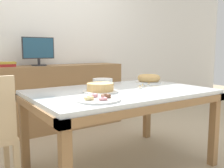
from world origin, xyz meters
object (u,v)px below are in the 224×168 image
Objects in this scene: plate_stack at (103,82)px; tealight_centre at (149,84)px; pastry_platter at (98,99)px; tealight_near_cakes at (140,88)px; computer_monitor at (39,51)px; book_stack at (6,64)px; tealight_right_edge at (143,86)px; cake_chocolate_round at (100,88)px; cake_golden_bundt at (149,79)px.

plate_stack is 5.25× the size of tealight_centre.
tealight_near_cakes is (0.63, 0.26, -0.00)m from pastry_platter.
computer_monitor is 1.61m from tealight_near_cakes.
book_stack is 6.00× the size of tealight_right_edge.
tealight_centre is (0.40, -0.28, -0.02)m from plate_stack.
tealight_centre is (0.14, 0.06, 0.00)m from tealight_right_edge.
tealight_near_cakes is at bearing -6.64° from cake_chocolate_round.
cake_golden_bundt is at bearing 38.84° from tealight_right_edge.
computer_monitor is 10.60× the size of tealight_right_edge.
pastry_platter reaches higher than tealight_near_cakes.
computer_monitor is at bearing 85.62° from pastry_platter.
computer_monitor reaches higher than cake_chocolate_round.
plate_stack is 5.25× the size of tealight_near_cakes.
computer_monitor is at bearing 106.58° from plate_stack.
computer_monitor is at bearing 108.23° from tealight_near_cakes.
cake_golden_bundt is at bearing 48.37° from tealight_centre.
cake_chocolate_round reaches higher than tealight_right_edge.
computer_monitor is 1.58m from tealight_right_edge.
computer_monitor reaches higher than pastry_platter.
tealight_centre is at bearing -50.15° from book_stack.
cake_golden_bundt is at bearing -53.11° from computer_monitor.
tealight_centre is at bearing 28.89° from tealight_near_cakes.
cake_chocolate_round is 0.66m from tealight_centre.
book_stack reaches higher than tealight_right_edge.
pastry_platter is at bearing -150.72° from cake_golden_bundt.
tealight_right_edge and tealight_centre have the same top height.
computer_monitor is 1.27× the size of pastry_platter.
tealight_centre and tealight_near_cakes have the same top height.
cake_golden_bundt is 0.89× the size of pastry_platter.
tealight_right_edge is (0.58, -1.43, -0.34)m from computer_monitor.
computer_monitor is 10.60× the size of tealight_centre.
tealight_right_edge is at bearing -67.84° from computer_monitor.
plate_stack is 5.25× the size of tealight_right_edge.
cake_chocolate_round is at bearing 173.36° from tealight_near_cakes.
tealight_right_edge is at bearing -55.12° from book_stack.
cake_golden_bundt reaches higher than tealight_centre.
plate_stack reaches higher than tealight_near_cakes.
tealight_near_cakes is (0.91, -1.50, -0.18)m from book_stack.
cake_chocolate_round is (0.49, -1.45, -0.16)m from book_stack.
book_stack is 1.76m from tealight_near_cakes.
book_stack is 1.14× the size of plate_stack.
computer_monitor is 1.59m from tealight_centre.
computer_monitor is 0.44m from book_stack.
plate_stack is at bearing 112.48° from tealight_near_cakes.
plate_stack is (0.32, -1.09, -0.32)m from computer_monitor.
tealight_near_cakes is at bearing -71.77° from computer_monitor.
book_stack is 1.77m from cake_golden_bundt.
tealight_centre is 1.00× the size of tealight_near_cakes.
pastry_platter is at bearing -80.92° from book_stack.
tealight_centre is at bearing -62.01° from computer_monitor.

